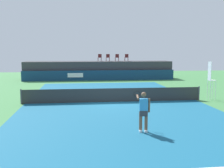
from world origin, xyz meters
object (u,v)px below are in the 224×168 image
at_px(spectator_chair_far_left, 100,57).
at_px(spectator_chair_center, 117,57).
at_px(spectator_chair_left, 108,57).
at_px(net_post_far, 199,93).
at_px(spectator_chair_right, 126,57).
at_px(tennis_ball, 57,91).
at_px(net_post_near, 21,96).
at_px(umpire_chair, 211,78).
at_px(tennis_player, 143,110).

bearing_deg(spectator_chair_far_left, spectator_chair_center, -7.89).
height_order(spectator_chair_left, net_post_far, spectator_chair_left).
xyz_separation_m(spectator_chair_right, tennis_ball, (-7.77, -9.83, -2.66)).
bearing_deg(net_post_near, tennis_ball, 70.11).
bearing_deg(net_post_far, spectator_chair_right, 100.14).
height_order(spectator_chair_right, net_post_far, spectator_chair_right).
bearing_deg(umpire_chair, tennis_player, -133.03).
relative_size(net_post_far, tennis_ball, 14.71).
distance_m(spectator_chair_center, tennis_player, 22.34).
bearing_deg(spectator_chair_center, spectator_chair_left, 173.71).
relative_size(spectator_chair_left, umpire_chair, 0.32).
height_order(spectator_chair_left, tennis_ball, spectator_chair_left).
bearing_deg(spectator_chair_right, tennis_player, -97.77).
relative_size(umpire_chair, net_post_near, 2.76).
xyz_separation_m(spectator_chair_left, net_post_far, (5.04, -15.28, -2.19)).
height_order(net_post_far, tennis_ball, net_post_far).
height_order(spectator_chair_center, umpire_chair, spectator_chair_center).
relative_size(spectator_chair_center, tennis_ball, 13.06).
bearing_deg(tennis_ball, net_post_far, -26.86).
xyz_separation_m(spectator_chair_right, net_post_near, (-9.69, -15.14, -2.19)).
bearing_deg(spectator_chair_left, spectator_chair_center, -6.29).
bearing_deg(umpire_chair, spectator_chair_far_left, 113.97).
distance_m(umpire_chair, tennis_player, 9.64).
distance_m(spectator_chair_far_left, net_post_near, 16.85).
distance_m(net_post_near, net_post_far, 12.40).
distance_m(spectator_chair_left, spectator_chair_right, 2.33).
relative_size(spectator_chair_right, net_post_far, 0.89).
xyz_separation_m(spectator_chair_left, tennis_ball, (-5.44, -9.97, -2.66)).
relative_size(spectator_chair_center, umpire_chair, 0.32).
xyz_separation_m(spectator_chair_far_left, spectator_chair_right, (3.33, -0.31, 0.00)).
xyz_separation_m(net_post_far, tennis_player, (-5.73, -7.04, 0.46)).
distance_m(spectator_chair_left, tennis_ball, 11.67).
height_order(tennis_player, tennis_ball, tennis_player).
xyz_separation_m(spectator_chair_right, umpire_chair, (3.54, -15.14, -1.11)).
bearing_deg(net_post_near, umpire_chair, -0.03).
bearing_deg(net_post_near, net_post_far, 0.00).
distance_m(spectator_chair_center, umpire_chair, 15.92).
height_order(spectator_chair_right, umpire_chair, spectator_chair_right).
bearing_deg(tennis_player, tennis_ball, 111.03).
distance_m(net_post_near, tennis_ball, 5.66).
bearing_deg(spectator_chair_far_left, net_post_near, -112.38).
bearing_deg(umpire_chair, spectator_chair_center, 107.34).
xyz_separation_m(spectator_chair_left, umpire_chair, (5.87, -15.28, -1.11)).
distance_m(spectator_chair_right, tennis_ball, 12.81).
height_order(umpire_chair, net_post_near, umpire_chair).
distance_m(spectator_chair_far_left, tennis_ball, 11.39).
bearing_deg(net_post_near, spectator_chair_center, 60.71).
bearing_deg(net_post_far, spectator_chair_center, 104.43).
bearing_deg(tennis_ball, net_post_near, -109.89).
distance_m(umpire_chair, net_post_near, 13.28).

